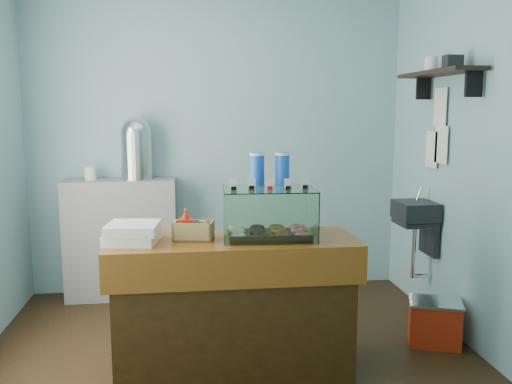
{
  "coord_description": "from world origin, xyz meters",
  "views": [
    {
      "loc": [
        -0.28,
        -3.65,
        1.72
      ],
      "look_at": [
        0.16,
        -0.15,
        1.19
      ],
      "focal_mm": 38.0,
      "sensor_mm": 36.0,
      "label": 1
    }
  ],
  "objects": [
    {
      "name": "pastry_boxes",
      "position": [
        -0.63,
        -0.27,
        0.96
      ],
      "size": [
        0.36,
        0.36,
        0.12
      ],
      "rotation": [
        0.0,
        0.0,
        -0.16
      ],
      "color": "white",
      "rests_on": "counter"
    },
    {
      "name": "display_case",
      "position": [
        0.24,
        -0.2,
        1.08
      ],
      "size": [
        0.61,
        0.46,
        0.54
      ],
      "rotation": [
        0.0,
        0.0,
        -0.05
      ],
      "color": "#321F0F",
      "rests_on": "counter"
    },
    {
      "name": "counter",
      "position": [
        0.0,
        -0.25,
        0.46
      ],
      "size": [
        1.6,
        0.6,
        0.9
      ],
      "color": "#40250C",
      "rests_on": "ground"
    },
    {
      "name": "back_shelf",
      "position": [
        -0.9,
        1.32,
        0.55
      ],
      "size": [
        1.0,
        0.32,
        1.1
      ],
      "primitive_type": "cube",
      "color": "gray",
      "rests_on": "ground"
    },
    {
      "name": "red_cooler",
      "position": [
        1.51,
        -0.03,
        0.17
      ],
      "size": [
        0.45,
        0.4,
        0.33
      ],
      "rotation": [
        0.0,
        0.0,
        -0.34
      ],
      "color": "red",
      "rests_on": "ground"
    },
    {
      "name": "ground",
      "position": [
        0.0,
        0.0,
        0.0
      ],
      "size": [
        3.5,
        3.5,
        0.0
      ],
      "primitive_type": "plane",
      "color": "black",
      "rests_on": "ground"
    },
    {
      "name": "coffee_urn",
      "position": [
        -0.74,
        1.33,
        1.4
      ],
      "size": [
        0.31,
        0.31,
        0.56
      ],
      "color": "silver",
      "rests_on": "back_shelf"
    },
    {
      "name": "room_shell",
      "position": [
        0.03,
        0.01,
        1.71
      ],
      "size": [
        3.54,
        3.04,
        2.82
      ],
      "color": "#82BBBE",
      "rests_on": "ground"
    },
    {
      "name": "condiment_crate",
      "position": [
        -0.27,
        -0.24,
        0.97
      ],
      "size": [
        0.27,
        0.19,
        0.2
      ],
      "rotation": [
        0.0,
        0.0,
        -0.18
      ],
      "color": "tan",
      "rests_on": "counter"
    }
  ]
}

